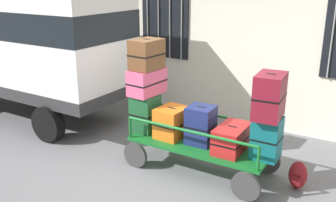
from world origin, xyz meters
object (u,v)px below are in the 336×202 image
(suitcase_midleft_bottom, at_px, (172,122))
(suitcase_left_top, at_px, (147,54))
(suitcase_left_bottom, at_px, (145,113))
(suitcase_midright_bottom, at_px, (232,138))
(van, at_px, (27,41))
(luggage_cart, at_px, (200,148))
(suitcase_left_middle, at_px, (147,82))
(suitcase_right_middle, at_px, (270,96))
(backpack, at_px, (298,175))
(suitcase_right_bottom, at_px, (266,138))
(suitcase_center_bottom, at_px, (201,125))

(suitcase_midleft_bottom, bearing_deg, suitcase_left_top, 173.16)
(suitcase_left_bottom, height_order, suitcase_midright_bottom, suitcase_left_bottom)
(van, bearing_deg, suitcase_left_top, -6.43)
(luggage_cart, relative_size, suitcase_left_middle, 3.42)
(luggage_cart, xyz_separation_m, suitcase_left_middle, (-1.05, 0.04, 0.96))
(suitcase_right_middle, bearing_deg, backpack, 29.01)
(suitcase_left_top, bearing_deg, luggage_cart, -2.06)
(suitcase_left_top, xyz_separation_m, backpack, (2.56, 0.20, -1.59))
(luggage_cart, bearing_deg, suitcase_left_top, 177.94)
(suitcase_left_bottom, relative_size, suitcase_left_top, 1.14)
(suitcase_right_bottom, bearing_deg, suitcase_midright_bottom, -178.12)
(suitcase_midright_bottom, xyz_separation_m, suitcase_right_middle, (0.53, -0.01, 0.77))
(suitcase_right_bottom, relative_size, suitcase_right_middle, 1.00)
(suitcase_left_middle, bearing_deg, suitcase_left_bottom, -90.00)
(suitcase_midleft_bottom, xyz_separation_m, suitcase_midright_bottom, (1.05, 0.03, -0.06))
(suitcase_right_middle, distance_m, backpack, 1.33)
(suitcase_center_bottom, distance_m, backpack, 1.63)
(suitcase_left_middle, height_order, suitcase_right_bottom, suitcase_left_middle)
(van, distance_m, suitcase_midleft_bottom, 4.14)
(suitcase_left_top, height_order, suitcase_midright_bottom, suitcase_left_top)
(luggage_cart, xyz_separation_m, suitcase_right_bottom, (1.05, 0.02, 0.42))
(van, distance_m, suitcase_right_bottom, 5.67)
(suitcase_right_bottom, bearing_deg, luggage_cart, -178.96)
(suitcase_midleft_bottom, xyz_separation_m, suitcase_right_middle, (1.58, 0.02, 0.71))
(suitcase_left_top, distance_m, suitcase_center_bottom, 1.47)
(suitcase_right_middle, bearing_deg, suitcase_left_middle, 178.84)
(suitcase_right_middle, relative_size, backpack, 1.46)
(van, height_order, suitcase_left_top, van)
(suitcase_midright_bottom, bearing_deg, suitcase_left_top, 178.70)
(suitcase_right_middle, bearing_deg, suitcase_left_bottom, -179.28)
(luggage_cart, relative_size, suitcase_left_bottom, 3.66)
(van, relative_size, luggage_cart, 2.04)
(suitcase_left_middle, xyz_separation_m, backpack, (2.56, 0.21, -1.12))
(van, distance_m, suitcase_midright_bottom, 5.18)
(suitcase_midright_bottom, bearing_deg, van, 175.16)
(suitcase_center_bottom, height_order, suitcase_right_middle, suitcase_right_middle)
(luggage_cart, distance_m, suitcase_right_bottom, 1.13)
(backpack, bearing_deg, suitcase_left_top, -175.42)
(suitcase_left_top, bearing_deg, suitcase_left_middle, -90.00)
(suitcase_center_bottom, height_order, backpack, suitcase_center_bottom)
(van, xyz_separation_m, suitcase_left_middle, (3.48, -0.39, -0.35))
(suitcase_left_bottom, relative_size, suitcase_right_middle, 1.00)
(suitcase_midright_bottom, bearing_deg, suitcase_right_middle, -1.04)
(suitcase_left_bottom, distance_m, suitcase_left_middle, 0.54)
(van, bearing_deg, suitcase_midleft_bottom, -6.49)
(suitcase_midleft_bottom, distance_m, suitcase_right_bottom, 1.58)
(suitcase_left_bottom, bearing_deg, van, 172.40)
(suitcase_center_bottom, bearing_deg, luggage_cart, 90.00)
(suitcase_center_bottom, relative_size, suitcase_midright_bottom, 0.86)
(luggage_cart, xyz_separation_m, suitcase_right_middle, (1.05, -0.01, 1.06))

